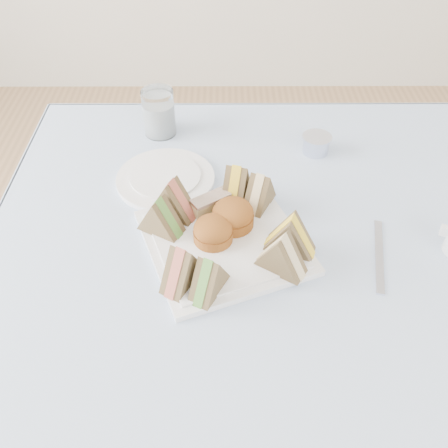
{
  "coord_description": "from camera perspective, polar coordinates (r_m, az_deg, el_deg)",
  "views": [
    {
      "loc": [
        -0.08,
        -0.6,
        1.39
      ],
      "look_at": [
        -0.07,
        0.02,
        0.8
      ],
      "focal_mm": 40.0,
      "sensor_mm": 36.0,
      "label": 1
    }
  ],
  "objects": [
    {
      "name": "floor",
      "position": [
        1.51,
        3.05,
        -22.99
      ],
      "size": [
        4.0,
        4.0,
        0.0
      ],
      "primitive_type": "plane",
      "color": "#9E7751",
      "rests_on": "ground"
    },
    {
      "name": "table",
      "position": [
        1.18,
        3.73,
        -15.82
      ],
      "size": [
        0.9,
        0.9,
        0.74
      ],
      "primitive_type": "cube",
      "color": "brown",
      "rests_on": "floor"
    },
    {
      "name": "tablecloth",
      "position": [
        0.88,
        4.82,
        -3.38
      ],
      "size": [
        1.02,
        1.02,
        0.01
      ],
      "primitive_type": "cube",
      "color": "#C5E0FC",
      "rests_on": "table"
    },
    {
      "name": "serving_plate",
      "position": [
        0.89,
        0.0,
        -2.06
      ],
      "size": [
        0.34,
        0.34,
        0.01
      ],
      "primitive_type": "cube",
      "rotation": [
        0.0,
        0.0,
        0.37
      ],
      "color": "white",
      "rests_on": "tablecloth"
    },
    {
      "name": "sandwich_fl_a",
      "position": [
        0.79,
        -4.81,
        -4.67
      ],
      "size": [
        0.08,
        0.09,
        0.08
      ],
      "primitive_type": null,
      "rotation": [
        0.0,
        0.0,
        1.04
      ],
      "color": "brown",
      "rests_on": "serving_plate"
    },
    {
      "name": "sandwich_fl_b",
      "position": [
        0.78,
        -1.73,
        -5.83
      ],
      "size": [
        0.07,
        0.09,
        0.07
      ],
      "primitive_type": null,
      "rotation": [
        0.0,
        0.0,
        1.08
      ],
      "color": "brown",
      "rests_on": "serving_plate"
    },
    {
      "name": "sandwich_fr_a",
      "position": [
        0.85,
        7.63,
        -1.05
      ],
      "size": [
        0.1,
        0.07,
        0.08
      ],
      "primitive_type": null,
      "rotation": [
        0.0,
        0.0,
        -0.36
      ],
      "color": "brown",
      "rests_on": "serving_plate"
    },
    {
      "name": "sandwich_fr_b",
      "position": [
        0.82,
        6.61,
        -3.22
      ],
      "size": [
        0.09,
        0.08,
        0.08
      ],
      "primitive_type": null,
      "rotation": [
        0.0,
        0.0,
        -0.58
      ],
      "color": "brown",
      "rests_on": "serving_plate"
    },
    {
      "name": "sandwich_bl_a",
      "position": [
        0.88,
        -7.32,
        1.02
      ],
      "size": [
        0.09,
        0.08,
        0.07
      ],
      "primitive_type": null,
      "rotation": [
        0.0,
        0.0,
        2.62
      ],
      "color": "brown",
      "rests_on": "serving_plate"
    },
    {
      "name": "sandwich_bl_b",
      "position": [
        0.91,
        -5.92,
        2.98
      ],
      "size": [
        0.1,
        0.08,
        0.08
      ],
      "primitive_type": null,
      "rotation": [
        0.0,
        0.0,
        2.67
      ],
      "color": "brown",
      "rests_on": "serving_plate"
    },
    {
      "name": "sandwich_br_a",
      "position": [
        0.93,
        4.1,
        3.92
      ],
      "size": [
        0.07,
        0.09,
        0.07
      ],
      "primitive_type": null,
      "rotation": [
        0.0,
        0.0,
        -2.03
      ],
      "color": "brown",
      "rests_on": "serving_plate"
    },
    {
      "name": "sandwich_br_b",
      "position": [
        0.94,
        1.43,
        4.76
      ],
      "size": [
        0.07,
        0.1,
        0.08
      ],
      "primitive_type": null,
      "rotation": [
        0.0,
        0.0,
        -1.87
      ],
      "color": "brown",
      "rests_on": "serving_plate"
    },
    {
      "name": "scone_left",
      "position": [
        0.87,
        -1.27,
        -0.81
      ],
      "size": [
        0.09,
        0.09,
        0.05
      ],
      "primitive_type": "cylinder",
      "rotation": [
        0.0,
        0.0,
        0.31
      ],
      "color": "brown",
      "rests_on": "serving_plate"
    },
    {
      "name": "scone_right",
      "position": [
        0.89,
        1.02,
        1.02
      ],
      "size": [
        0.11,
        0.11,
        0.05
      ],
      "primitive_type": "cylinder",
      "rotation": [
        0.0,
        0.0,
        0.87
      ],
      "color": "brown",
      "rests_on": "serving_plate"
    },
    {
      "name": "pastry_slice",
      "position": [
        0.93,
        -1.53,
        2.3
      ],
      "size": [
        0.08,
        0.07,
        0.03
      ],
      "primitive_type": "cube",
      "rotation": [
        0.0,
        0.0,
        0.59
      ],
      "color": "#CABF71",
      "rests_on": "serving_plate"
    },
    {
      "name": "side_plate",
      "position": [
        1.03,
        -6.7,
        5.16
      ],
      "size": [
        0.22,
        0.22,
        0.01
      ],
      "primitive_type": "cylinder",
      "rotation": [
        0.0,
        0.0,
        -0.13
      ],
      "color": "white",
      "rests_on": "tablecloth"
    },
    {
      "name": "water_glass",
      "position": [
        1.15,
        -7.45,
        12.51
      ],
      "size": [
        0.08,
        0.08,
        0.11
      ],
      "primitive_type": "cylinder",
      "rotation": [
        0.0,
        0.0,
        0.06
      ],
      "color": "white",
      "rests_on": "tablecloth"
    },
    {
      "name": "tea_strainer",
      "position": [
        1.12,
        10.48,
        8.87
      ],
      "size": [
        0.08,
        0.08,
        0.04
      ],
      "primitive_type": "cylinder",
      "rotation": [
        0.0,
        0.0,
        -0.42
      ],
      "color": "silver",
      "rests_on": "tablecloth"
    },
    {
      "name": "knife",
      "position": [
        0.91,
        17.3,
        -3.44
      ],
      "size": [
        0.05,
        0.18,
        0.0
      ],
      "primitive_type": "cube",
      "rotation": [
        0.0,
        0.0,
        -0.2
      ],
      "color": "silver",
      "rests_on": "tablecloth"
    }
  ]
}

